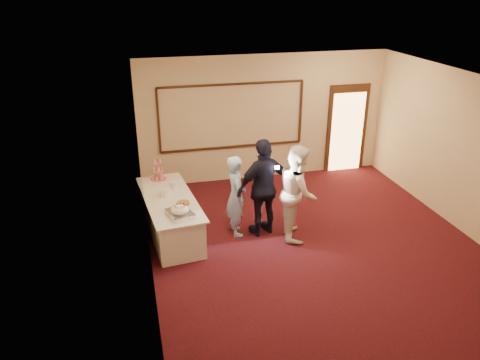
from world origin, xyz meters
name	(u,v)px	position (x,y,z in m)	size (l,w,h in m)	color
floor	(317,248)	(0.00, 0.00, 0.00)	(7.00, 7.00, 0.00)	black
room_walls	(325,144)	(0.00, 0.00, 2.03)	(6.04, 7.04, 3.02)	beige
wall_molding	(232,116)	(-0.80, 3.47, 1.60)	(3.45, 0.04, 1.55)	black
doorway	(347,129)	(2.15, 3.45, 1.08)	(1.05, 0.07, 2.20)	black
buffet_table	(170,216)	(-2.55, 1.17, 0.39)	(1.14, 2.41, 0.77)	white
pavlova_tray	(180,211)	(-2.44, 0.41, 0.85)	(0.49, 0.57, 0.20)	#ACAFB3
cupcake_stand	(158,171)	(-2.66, 2.12, 0.94)	(0.32, 0.32, 0.48)	#EA5682
plate_stack_a	(166,192)	(-2.60, 1.26, 0.85)	(0.19, 0.19, 0.16)	white
plate_stack_b	(174,185)	(-2.40, 1.58, 0.84)	(0.18, 0.18, 0.15)	white
tart	(183,204)	(-2.33, 0.81, 0.80)	(0.27, 0.27, 0.06)	white
man	(236,196)	(-1.32, 0.91, 0.80)	(0.58, 0.38, 1.59)	#97C1F6
woman	(298,192)	(-0.22, 0.55, 0.91)	(0.89, 0.69, 1.82)	white
guest	(264,188)	(-0.80, 0.79, 0.96)	(1.12, 0.47, 1.91)	black
camera_flash	(277,167)	(-0.63, 0.57, 1.44)	(0.07, 0.04, 0.05)	white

